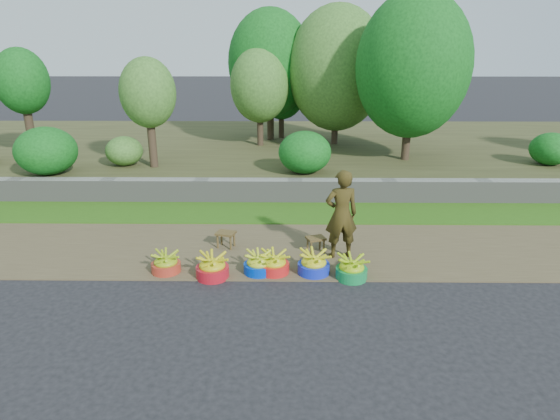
{
  "coord_description": "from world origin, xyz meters",
  "views": [
    {
      "loc": [
        -0.23,
        -6.6,
        3.47
      ],
      "look_at": [
        -0.32,
        1.3,
        0.75
      ],
      "focal_mm": 30.0,
      "sensor_mm": 36.0,
      "label": 1
    }
  ],
  "objects_px": {
    "basin_d": "(274,264)",
    "stool_right": "(316,240)",
    "basin_f": "(352,269)",
    "basin_e": "(314,264)",
    "basin_a": "(166,264)",
    "vendor_woman": "(341,214)",
    "basin_b": "(212,267)",
    "basin_c": "(259,264)",
    "stool_left": "(226,235)"
  },
  "relations": [
    {
      "from": "vendor_woman",
      "to": "basin_c",
      "type": "bearing_deg",
      "value": 16.52
    },
    {
      "from": "stool_left",
      "to": "basin_e",
      "type": "bearing_deg",
      "value": -33.62
    },
    {
      "from": "stool_left",
      "to": "stool_right",
      "type": "distance_m",
      "value": 1.65
    },
    {
      "from": "basin_a",
      "to": "basin_e",
      "type": "xyz_separation_m",
      "value": [
        2.41,
        -0.02,
        0.01
      ]
    },
    {
      "from": "basin_b",
      "to": "basin_c",
      "type": "relative_size",
      "value": 1.08
    },
    {
      "from": "stool_left",
      "to": "basin_b",
      "type": "bearing_deg",
      "value": -93.71
    },
    {
      "from": "basin_c",
      "to": "stool_right",
      "type": "relative_size",
      "value": 1.27
    },
    {
      "from": "basin_c",
      "to": "basin_f",
      "type": "xyz_separation_m",
      "value": [
        1.49,
        -0.16,
        0.0
      ]
    },
    {
      "from": "basin_c",
      "to": "vendor_woman",
      "type": "relative_size",
      "value": 0.31
    },
    {
      "from": "basin_d",
      "to": "basin_a",
      "type": "bearing_deg",
      "value": 179.86
    },
    {
      "from": "basin_c",
      "to": "stool_right",
      "type": "distance_m",
      "value": 1.28
    },
    {
      "from": "vendor_woman",
      "to": "basin_f",
      "type": "bearing_deg",
      "value": 88.54
    },
    {
      "from": "basin_d",
      "to": "stool_right",
      "type": "height_order",
      "value": "basin_d"
    },
    {
      "from": "stool_left",
      "to": "vendor_woman",
      "type": "xyz_separation_m",
      "value": [
        2.05,
        -0.38,
        0.55
      ]
    },
    {
      "from": "basin_b",
      "to": "basin_e",
      "type": "distance_m",
      "value": 1.63
    },
    {
      "from": "basin_b",
      "to": "basin_f",
      "type": "height_order",
      "value": "basin_b"
    },
    {
      "from": "basin_c",
      "to": "basin_e",
      "type": "height_order",
      "value": "basin_e"
    },
    {
      "from": "basin_e",
      "to": "vendor_woman",
      "type": "height_order",
      "value": "vendor_woman"
    },
    {
      "from": "basin_b",
      "to": "basin_c",
      "type": "xyz_separation_m",
      "value": [
        0.73,
        0.15,
        -0.01
      ]
    },
    {
      "from": "basin_d",
      "to": "basin_e",
      "type": "relative_size",
      "value": 0.96
    },
    {
      "from": "basin_f",
      "to": "basin_c",
      "type": "bearing_deg",
      "value": 173.76
    },
    {
      "from": "basin_a",
      "to": "vendor_woman",
      "type": "bearing_deg",
      "value": 12.28
    },
    {
      "from": "basin_b",
      "to": "basin_e",
      "type": "relative_size",
      "value": 1.02
    },
    {
      "from": "basin_b",
      "to": "basin_c",
      "type": "distance_m",
      "value": 0.75
    },
    {
      "from": "stool_left",
      "to": "vendor_woman",
      "type": "relative_size",
      "value": 0.25
    },
    {
      "from": "basin_b",
      "to": "stool_right",
      "type": "distance_m",
      "value": 1.97
    },
    {
      "from": "basin_d",
      "to": "stool_right",
      "type": "relative_size",
      "value": 1.3
    },
    {
      "from": "basin_b",
      "to": "stool_left",
      "type": "xyz_separation_m",
      "value": [
        0.08,
        1.17,
        0.08
      ]
    },
    {
      "from": "basin_b",
      "to": "vendor_woman",
      "type": "xyz_separation_m",
      "value": [
        2.12,
        0.79,
        0.63
      ]
    },
    {
      "from": "basin_d",
      "to": "basin_f",
      "type": "bearing_deg",
      "value": -7.87
    },
    {
      "from": "basin_a",
      "to": "basin_b",
      "type": "xyz_separation_m",
      "value": [
        0.78,
        -0.16,
        0.02
      ]
    },
    {
      "from": "basin_a",
      "to": "basin_f",
      "type": "distance_m",
      "value": 3.01
    },
    {
      "from": "basin_b",
      "to": "vendor_woman",
      "type": "relative_size",
      "value": 0.34
    },
    {
      "from": "basin_b",
      "to": "vendor_woman",
      "type": "distance_m",
      "value": 2.35
    },
    {
      "from": "basin_c",
      "to": "vendor_woman",
      "type": "distance_m",
      "value": 1.66
    },
    {
      "from": "stool_left",
      "to": "basin_a",
      "type": "bearing_deg",
      "value": -130.45
    },
    {
      "from": "stool_right",
      "to": "vendor_woman",
      "type": "xyz_separation_m",
      "value": [
        0.41,
        -0.18,
        0.56
      ]
    },
    {
      "from": "basin_f",
      "to": "vendor_woman",
      "type": "relative_size",
      "value": 0.32
    },
    {
      "from": "basin_c",
      "to": "basin_e",
      "type": "bearing_deg",
      "value": -0.55
    },
    {
      "from": "basin_c",
      "to": "basin_e",
      "type": "distance_m",
      "value": 0.89
    },
    {
      "from": "basin_a",
      "to": "basin_b",
      "type": "relative_size",
      "value": 0.9
    },
    {
      "from": "basin_f",
      "to": "basin_e",
      "type": "bearing_deg",
      "value": 165.45
    },
    {
      "from": "basin_c",
      "to": "stool_right",
      "type": "bearing_deg",
      "value": 40.18
    },
    {
      "from": "stool_right",
      "to": "vendor_woman",
      "type": "height_order",
      "value": "vendor_woman"
    },
    {
      "from": "stool_right",
      "to": "basin_b",
      "type": "bearing_deg",
      "value": -150.33
    },
    {
      "from": "basin_d",
      "to": "basin_e",
      "type": "height_order",
      "value": "basin_e"
    },
    {
      "from": "basin_c",
      "to": "basin_d",
      "type": "xyz_separation_m",
      "value": [
        0.25,
        0.01,
        0.0
      ]
    },
    {
      "from": "basin_e",
      "to": "stool_right",
      "type": "relative_size",
      "value": 1.35
    },
    {
      "from": "basin_d",
      "to": "stool_right",
      "type": "distance_m",
      "value": 1.1
    },
    {
      "from": "basin_a",
      "to": "vendor_woman",
      "type": "distance_m",
      "value": 3.04
    }
  ]
}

